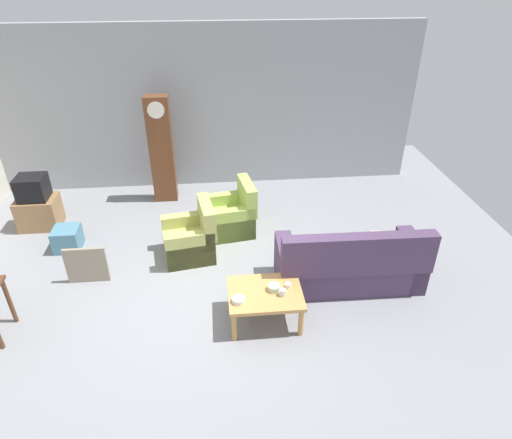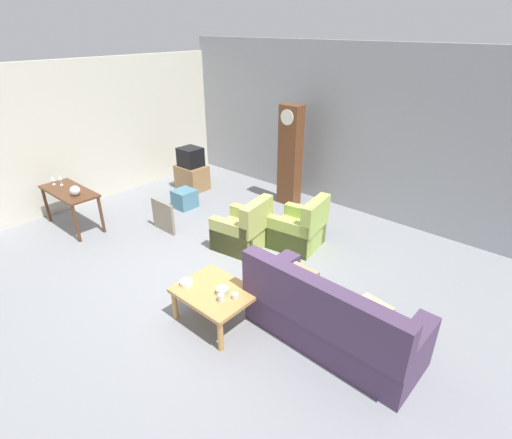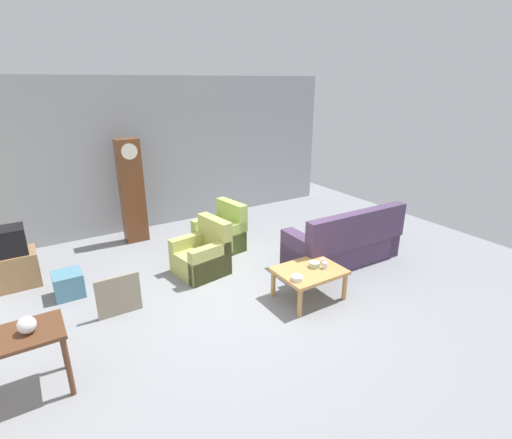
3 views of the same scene
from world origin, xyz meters
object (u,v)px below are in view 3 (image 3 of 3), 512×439
at_px(tv_crt, 8,241).
at_px(framed_picture_leaning, 119,296).
at_px(bowl_white_stacked, 297,278).
at_px(bowl_shallow_green, 315,264).
at_px(armchair_olive_near, 203,256).
at_px(cup_blue_rimmed, 325,265).
at_px(armchair_olive_far, 221,235).
at_px(storage_box_blue, 68,284).
at_px(couch_floral, 344,244).
at_px(cup_white_porcelain, 323,261).
at_px(glass_dome_cloche, 27,325).
at_px(grandfather_clock, 132,191).
at_px(tv_stand_cabinet, 15,269).
at_px(coffee_table_wood, 309,273).

height_order(tv_crt, framed_picture_leaning, tv_crt).
relative_size(bowl_white_stacked, bowl_shallow_green, 1.00).
xyz_separation_m(armchair_olive_near, bowl_white_stacked, (0.65, -1.75, 0.20)).
height_order(framed_picture_leaning, cup_blue_rimmed, framed_picture_leaning).
bearing_deg(armchair_olive_far, bowl_shallow_green, -79.13).
xyz_separation_m(storage_box_blue, cup_blue_rimmed, (3.27, -2.08, 0.33)).
xyz_separation_m(couch_floral, cup_white_porcelain, (-1.00, -0.56, 0.15)).
distance_m(storage_box_blue, cup_white_porcelain, 3.89).
relative_size(framed_picture_leaning, glass_dome_cloche, 3.38).
bearing_deg(bowl_white_stacked, grandfather_clock, 107.80).
bearing_deg(grandfather_clock, tv_stand_cabinet, -158.47).
bearing_deg(bowl_shallow_green, armchair_olive_far, 100.87).
height_order(framed_picture_leaning, cup_white_porcelain, framed_picture_leaning).
relative_size(couch_floral, glass_dome_cloche, 11.92).
relative_size(grandfather_clock, bowl_shallow_green, 12.56).
bearing_deg(bowl_white_stacked, bowl_shallow_green, 21.53).
bearing_deg(armchair_olive_near, coffee_table_wood, -57.72).
bearing_deg(tv_stand_cabinet, glass_dome_cloche, -87.21).
bearing_deg(armchair_olive_far, cup_blue_rimmed, -77.41).
bearing_deg(tv_crt, bowl_shallow_green, -35.48).
xyz_separation_m(couch_floral, tv_stand_cabinet, (-5.03, 2.15, -0.07)).
bearing_deg(cup_blue_rimmed, couch_floral, 32.82).
xyz_separation_m(bowl_white_stacked, bowl_shallow_green, (0.47, 0.19, 0.01)).
bearing_deg(bowl_white_stacked, storage_box_blue, 141.52).
bearing_deg(cup_white_porcelain, bowl_white_stacked, -162.02).
xyz_separation_m(grandfather_clock, framed_picture_leaning, (-0.96, -2.55, -0.75)).
xyz_separation_m(tv_stand_cabinet, cup_white_porcelain, (4.03, -2.71, 0.23)).
distance_m(tv_crt, cup_white_porcelain, 4.86).
bearing_deg(bowl_shallow_green, cup_white_porcelain, 8.60).
xyz_separation_m(couch_floral, cup_blue_rimmed, (-1.10, -0.71, 0.17)).
bearing_deg(cup_blue_rimmed, grandfather_clock, 115.66).
relative_size(couch_floral, grandfather_clock, 1.02).
bearing_deg(tv_stand_cabinet, bowl_shallow_green, -35.48).
distance_m(tv_crt, cup_blue_rimmed, 4.87).
bearing_deg(bowl_shallow_green, cup_blue_rimmed, -50.57).
xyz_separation_m(tv_stand_cabinet, glass_dome_cloche, (0.13, -2.74, 0.55)).
height_order(armchair_olive_far, glass_dome_cloche, glass_dome_cloche).
xyz_separation_m(couch_floral, coffee_table_wood, (-1.31, -0.61, 0.05)).
bearing_deg(cup_blue_rimmed, bowl_white_stacked, -173.12).
height_order(tv_crt, bowl_shallow_green, tv_crt).
bearing_deg(armchair_olive_far, bowl_white_stacked, -90.99).
bearing_deg(tv_stand_cabinet, framed_picture_leaning, -54.81).
bearing_deg(cup_white_porcelain, couch_floral, 29.22).
height_order(tv_crt, glass_dome_cloche, tv_crt).
xyz_separation_m(armchair_olive_near, cup_blue_rimmed, (1.22, -1.68, 0.21)).
bearing_deg(storage_box_blue, coffee_table_wood, -33.02).
bearing_deg(cup_white_porcelain, cup_blue_rimmed, -122.54).
xyz_separation_m(armchair_olive_far, tv_stand_cabinet, (-3.41, 0.50, -0.03)).
xyz_separation_m(armchair_olive_far, bowl_white_stacked, (-0.04, -2.42, 0.20)).
bearing_deg(bowl_shallow_green, framed_picture_leaning, 158.61).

